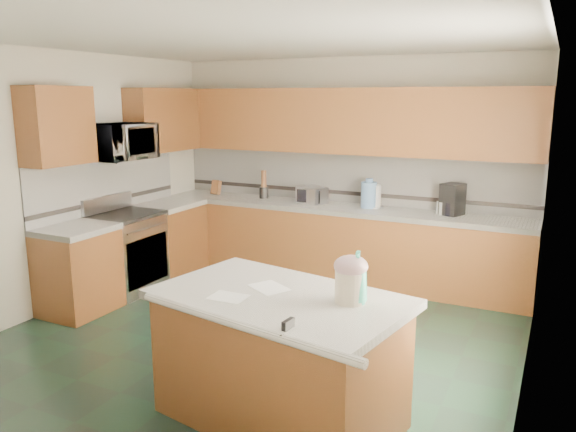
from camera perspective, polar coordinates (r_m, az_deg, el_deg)
The scene contains 52 objects.
floor at distance 5.42m, azimuth -3.13°, elevation -12.23°, with size 4.60×4.60×0.00m, color black.
ceiling at distance 4.97m, azimuth -3.50°, elevation 17.52°, with size 4.60×4.60×0.00m, color white.
wall_back at distance 7.11m, azimuth 5.96°, elevation 4.88°, with size 4.60×0.04×2.70m, color beige.
wall_front at distance 3.26m, azimuth -23.87°, elevation -4.52°, with size 4.60×0.04×2.70m, color beige.
wall_left at distance 6.47m, azimuth -21.53°, elevation 3.42°, with size 0.04×4.60×2.70m, color beige.
wall_right at distance 4.39m, azimuth 24.12°, elevation -0.50°, with size 0.04×4.60×2.70m, color beige.
back_base_cab at distance 6.99m, azimuth 4.89°, elevation -2.91°, with size 4.60×0.60×0.86m, color black.
back_countertop at distance 6.88m, azimuth 4.95°, elevation 0.79°, with size 4.60×0.64×0.06m, color silver.
back_upper_cab at distance 6.89m, azimuth 5.53°, elevation 9.59°, with size 4.60×0.33×0.78m, color black.
back_backsplash at distance 7.09m, azimuth 5.85°, elevation 3.93°, with size 4.60×0.02×0.63m, color silver.
back_accent_band at distance 7.12m, azimuth 5.80°, elevation 2.37°, with size 4.60×0.01×0.05m, color black.
left_base_cab_rear at distance 7.36m, azimuth -11.88°, elevation -2.37°, with size 0.60×0.82×0.86m, color black.
left_counter_rear at distance 7.26m, azimuth -12.04°, elevation 1.15°, with size 0.64×0.82×0.06m, color silver.
left_base_cab_front at distance 6.27m, azimuth -20.52°, elevation -5.38°, with size 0.60×0.72×0.86m, color black.
left_counter_front at distance 6.16m, azimuth -20.83°, elevation -1.28°, with size 0.64×0.72×0.06m, color silver.
left_backsplash at distance 6.84m, azimuth -17.89°, elevation 3.12°, with size 0.02×2.30×0.63m, color silver.
left_accent_band at distance 6.87m, azimuth -17.75°, elevation 1.51°, with size 0.01×2.30×0.05m, color black.
left_upper_cab_rear at distance 7.33m, azimuth -12.58°, elevation 9.50°, with size 0.33×1.09×0.78m, color black.
left_upper_cab_front at distance 6.12m, azimuth -22.43°, elevation 8.47°, with size 0.33×0.72×0.78m, color black.
range_body at distance 6.77m, azimuth -15.99°, elevation -3.73°, with size 0.60×0.76×0.88m, color #B7B7BC.
range_oven_door at distance 6.60m, azimuth -14.10°, elevation -4.40°, with size 0.02×0.68×0.55m, color black.
range_cooktop at distance 6.67m, azimuth -16.22°, elevation 0.08°, with size 0.62×0.78×0.04m, color black.
range_handle at distance 6.48m, azimuth -14.06°, elevation -1.22°, with size 0.02×0.02×0.66m, color #B7B7BC.
range_backguard at distance 6.82m, azimuth -17.90°, elevation 1.26°, with size 0.06×0.76×0.18m, color #B7B7BC.
microwave at distance 6.55m, azimuth -16.64°, elevation 7.22°, with size 0.73×0.50×0.41m, color #B7B7BC.
island_base at distance 3.99m, azimuth -0.87°, elevation -14.62°, with size 1.58×0.90×0.86m, color black.
island_top at distance 3.81m, azimuth -0.90°, elevation -8.42°, with size 1.68×1.00×0.06m, color silver.
island_bullnose at distance 3.40m, azimuth -4.81°, elevation -11.02°, with size 0.06×0.06×1.68m, color silver.
treat_jar at distance 3.66m, azimuth 6.35°, elevation -7.14°, with size 0.20×0.20×0.21m, color beige.
treat_jar_lid at distance 3.61m, azimuth 6.41°, elevation -5.07°, with size 0.22×0.22×0.14m, color #D2A2AF.
treat_jar_knob at distance 3.60m, azimuth 6.42°, elevation -4.35°, with size 0.02×0.02×0.07m, color tan.
treat_jar_knob_end_l at distance 3.61m, azimuth 5.88°, elevation -4.28°, with size 0.04×0.04×0.04m, color tan.
treat_jar_knob_end_r at distance 3.59m, azimuth 6.97°, elevation -4.42°, with size 0.04×0.04×0.04m, color tan.
soap_bottle_island at distance 3.62m, azimuth 7.07°, elevation -6.25°, with size 0.13×0.13×0.35m, color teal.
paper_sheet_a at distance 3.78m, azimuth -6.10°, elevation -8.18°, with size 0.24×0.18×0.00m, color white.
paper_sheet_b at distance 3.93m, azimuth -1.93°, elevation -7.27°, with size 0.27×0.20×0.00m, color white.
clamp_body at distance 3.27m, azimuth 0.01°, elevation -11.21°, with size 0.03×0.10×0.09m, color black.
clamp_handle at distance 3.23m, azimuth -0.46°, elevation -11.91°, with size 0.02×0.02×0.07m, color black.
knife_block at distance 7.72m, azimuth -7.31°, elevation 2.90°, with size 0.10×0.09×0.19m, color #472814.
utensil_crock at distance 7.37m, azimuth -2.46°, elevation 2.40°, with size 0.12×0.12×0.15m, color black.
utensil_bundle at distance 7.35m, azimuth -2.47°, elevation 3.81°, with size 0.07×0.07×0.22m, color #472814.
toaster_oven at distance 7.04m, azimuth 2.44°, elevation 2.15°, with size 0.35×0.24×0.20m, color #B7B7BC.
toaster_oven_door at distance 6.94m, azimuth 2.07°, elevation 2.01°, with size 0.31×0.01×0.16m, color black.
paper_towel at distance 6.80m, azimuth 8.90°, elevation 2.00°, with size 0.12×0.12×0.28m, color white.
paper_towel_base at distance 6.82m, azimuth 8.86°, elevation 0.91°, with size 0.19×0.19×0.01m, color #B7B7BC.
water_jug at distance 6.78m, azimuth 8.21°, elevation 2.13°, with size 0.19×0.19×0.31m, color #6897D1.
water_jug_neck at distance 6.75m, azimuth 8.25°, elevation 3.61°, with size 0.09×0.09×0.04m, color #6897D1.
coffee_maker at distance 6.57m, azimuth 16.36°, elevation 1.65°, with size 0.21×0.23×0.36m, color black.
coffee_carafe at distance 6.53m, azimuth 16.22°, elevation 0.67°, with size 0.15×0.15×0.15m, color black.
soap_bottle_back at distance 6.57m, azimuth 15.42°, elevation 1.09°, with size 0.10×0.10×0.22m, color white.
soap_back_cap at distance 6.54m, azimuth 15.48°, elevation 2.15°, with size 0.02×0.02×0.03m, color red.
window_light_proxy at distance 4.16m, azimuth 23.76°, elevation 1.02°, with size 0.02×1.40×1.10m, color white.
Camera 1 is at (2.44, -4.30, 2.22)m, focal length 35.00 mm.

